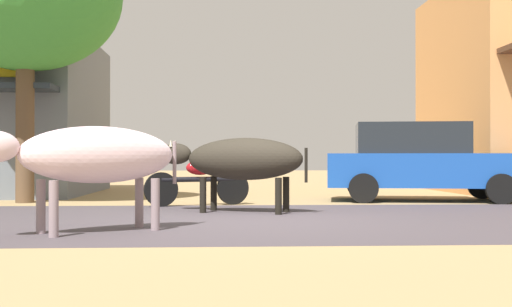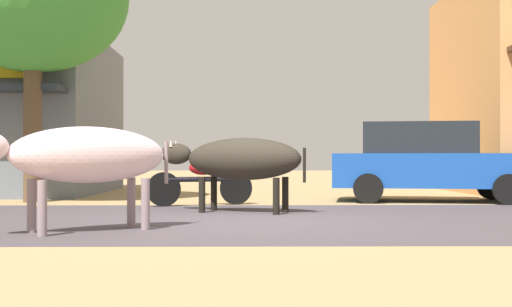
{
  "view_description": "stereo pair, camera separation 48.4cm",
  "coord_description": "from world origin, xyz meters",
  "views": [
    {
      "loc": [
        -0.38,
        -9.89,
        0.9
      ],
      "look_at": [
        0.27,
        1.7,
        0.98
      ],
      "focal_mm": 47.42,
      "sensor_mm": 36.0,
      "label": 1
    },
    {
      "loc": [
        0.11,
        -9.91,
        0.9
      ],
      "look_at": [
        0.27,
        1.7,
        0.98
      ],
      "focal_mm": 47.42,
      "sensor_mm": 36.0,
      "label": 2
    }
  ],
  "objects": [
    {
      "name": "parked_motorcycle",
      "position": [
        -0.74,
        2.98,
        0.48
      ],
      "size": [
        1.97,
        0.8,
        1.07
      ],
      "color": "black",
      "rests_on": "ground"
    },
    {
      "name": "asphalt_road",
      "position": [
        0.0,
        0.0,
        0.0
      ],
      "size": [
        72.0,
        6.06,
        0.0
      ],
      "primitive_type": "cube",
      "color": "#473F44",
      "rests_on": "ground"
    },
    {
      "name": "cow_near_brown",
      "position": [
        -1.89,
        -1.6,
        0.93
      ],
      "size": [
        2.37,
        1.73,
        1.29
      ],
      "color": "silver",
      "rests_on": "ground"
    },
    {
      "name": "cow_far_dark",
      "position": [
        0.0,
        1.32,
        0.88
      ],
      "size": [
        2.53,
        1.36,
        1.24
      ],
      "color": "#2B261E",
      "rests_on": "ground"
    },
    {
      "name": "parked_hatchback_car",
      "position": [
        3.9,
        4.17,
        0.84
      ],
      "size": [
        4.35,
        2.46,
        1.64
      ],
      "color": "#1A4AA6",
      "rests_on": "ground"
    },
    {
      "name": "ground",
      "position": [
        0.0,
        0.0,
        0.0
      ],
      "size": [
        80.0,
        80.0,
        0.0
      ],
      "primitive_type": "plane",
      "color": "#A38557"
    }
  ]
}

